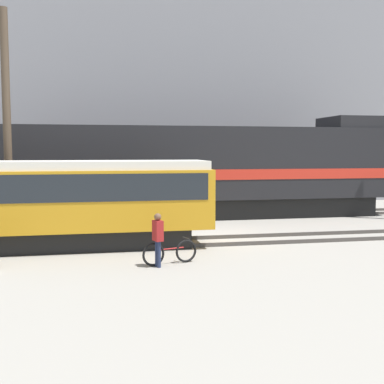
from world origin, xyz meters
TOP-DOWN VIEW (x-y plane):
  - ground_plane at (0.00, 0.00)m, footprint 120.00×120.00m
  - track_near at (0.00, -1.21)m, footprint 60.00×1.50m
  - track_far at (0.00, 5.39)m, footprint 60.00×1.51m
  - building_backdrop at (0.00, 14.43)m, footprint 37.75×6.00m
  - freight_locomotive at (0.42, 5.39)m, footprint 21.03×3.04m
  - streetcar at (-6.60, -1.21)m, footprint 12.86×2.54m
  - bicycle at (-1.99, -4.22)m, footprint 1.72×0.64m
  - person at (-2.38, -4.49)m, footprint 0.31×0.41m
  - utility_pole_center at (-7.59, 2.09)m, footprint 0.32×0.32m

SIDE VIEW (x-z plane):
  - ground_plane at x=0.00m, z-range 0.00..0.00m
  - track_near at x=0.00m, z-range 0.00..0.14m
  - track_far at x=0.00m, z-range 0.00..0.14m
  - bicycle at x=-1.99m, z-range -0.03..0.73m
  - person at x=-2.38m, z-range 0.16..1.74m
  - streetcar at x=-6.60m, z-range 0.22..3.25m
  - freight_locomotive at x=0.42m, z-range -0.18..4.95m
  - utility_pole_center at x=-7.59m, z-range 0.00..8.95m
  - building_backdrop at x=0.00m, z-range 0.00..15.62m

